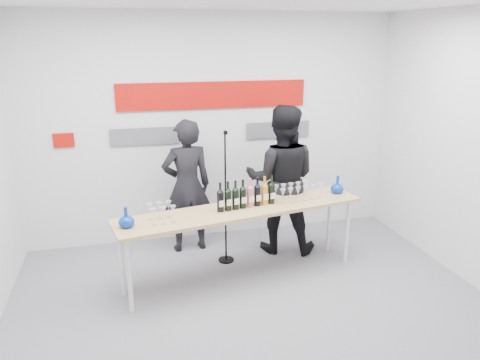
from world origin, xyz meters
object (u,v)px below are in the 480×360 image
Objects in this scene: tasting_table at (242,214)px; mic_stand at (226,223)px; presenter_left at (187,186)px; presenter_right at (281,180)px.

tasting_table is 0.54m from mic_stand.
mic_stand is (0.39, -0.48, -0.36)m from presenter_left.
presenter_right is 0.90m from mic_stand.
mic_stand is (-0.76, -0.18, -0.44)m from presenter_right.
presenter_right is (0.67, 0.62, 0.16)m from tasting_table.
tasting_table is 1.68× the size of presenter_left.
mic_stand is (-0.09, 0.45, -0.28)m from tasting_table.
tasting_table is 1.75× the size of mic_stand.
presenter_left is at bearing 124.24° from mic_stand.
presenter_right is at bearing 160.48° from presenter_left.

